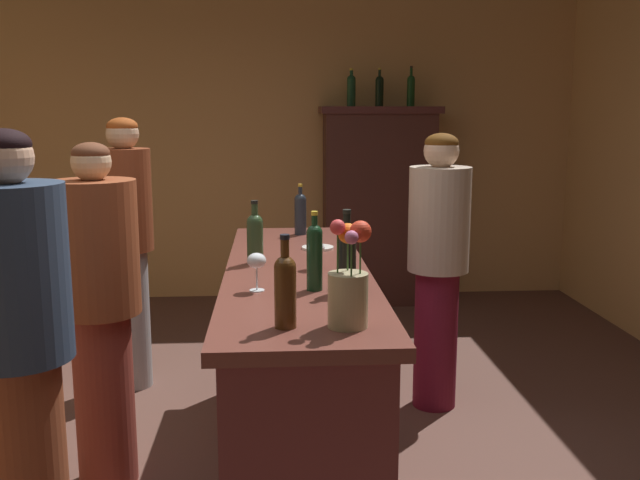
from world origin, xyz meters
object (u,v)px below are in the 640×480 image
at_px(bar_counter, 297,369).
at_px(wine_bottle_rose, 315,254).
at_px(cheese_plate, 318,248).
at_px(bartender, 438,260).
at_px(patron_near_entrance, 128,240).
at_px(wine_bottle_pinot, 347,256).
at_px(wine_bottle_chardonnay, 255,236).
at_px(display_bottle_center, 411,89).
at_px(display_cabinet, 378,202).
at_px(wine_glass_mid, 316,249).
at_px(patron_by_cabinet, 99,304).
at_px(flower_arrangement, 349,285).
at_px(patron_in_grey, 19,344).
at_px(wine_bottle_merlot, 285,287).
at_px(display_bottle_left, 351,89).
at_px(wine_bottle_malbec, 300,212).
at_px(wine_glass_front, 257,262).
at_px(display_bottle_midleft, 379,90).

xyz_separation_m(bar_counter, wine_bottle_rose, (0.06, -0.41, 0.64)).
bearing_deg(cheese_plate, bartender, 18.05).
bearing_deg(patron_near_entrance, wine_bottle_pinot, 14.29).
distance_m(wine_bottle_chardonnay, display_bottle_center, 3.24).
distance_m(wine_bottle_rose, patron_near_entrance, 1.85).
bearing_deg(bartender, wine_bottle_rose, 43.18).
relative_size(display_cabinet, wine_glass_mid, 13.32).
xyz_separation_m(display_bottle_center, patron_by_cabinet, (-1.97, -3.05, -1.03)).
relative_size(flower_arrangement, patron_in_grey, 0.22).
relative_size(wine_bottle_merlot, display_bottle_center, 0.92).
height_order(wine_bottle_merlot, cheese_plate, wine_bottle_merlot).
relative_size(wine_bottle_rose, display_bottle_left, 1.00).
distance_m(wine_bottle_chardonnay, patron_by_cabinet, 0.76).
xyz_separation_m(flower_arrangement, bartender, (0.68, 1.59, -0.26)).
height_order(wine_bottle_malbec, wine_bottle_chardonnay, wine_bottle_chardonnay).
bearing_deg(wine_bottle_merlot, wine_glass_front, 102.02).
height_order(wine_bottle_malbec, display_bottle_left, display_bottle_left).
bearing_deg(wine_bottle_chardonnay, wine_glass_mid, -26.55).
height_order(wine_glass_front, display_bottle_left, display_bottle_left).
relative_size(wine_bottle_chardonnay, patron_by_cabinet, 0.19).
relative_size(bar_counter, wine_bottle_rose, 7.10).
relative_size(wine_bottle_merlot, wine_glass_front, 2.03).
bearing_deg(flower_arrangement, wine_bottle_chardonnay, 108.14).
distance_m(display_bottle_center, bartender, 2.53).
bearing_deg(display_bottle_midleft, bartender, -89.92).
relative_size(flower_arrangement, cheese_plate, 2.17).
xyz_separation_m(patron_by_cabinet, patron_near_entrance, (-0.10, 1.17, 0.08)).
distance_m(bar_counter, display_bottle_center, 3.47).
relative_size(wine_bottle_merlot, display_bottle_midleft, 0.97).
bearing_deg(wine_bottle_rose, bar_counter, 98.06).
relative_size(wine_bottle_pinot, patron_in_grey, 0.20).
bearing_deg(display_bottle_left, wine_bottle_merlot, -99.37).
distance_m(wine_bottle_malbec, patron_in_grey, 1.97).
bearing_deg(cheese_plate, patron_near_entrance, 149.85).
bearing_deg(display_bottle_left, bartender, -83.88).
relative_size(flower_arrangement, display_bottle_left, 1.13).
distance_m(wine_bottle_pinot, wine_bottle_malbec, 1.36).
relative_size(wine_bottle_malbec, wine_bottle_chardonnay, 0.99).
height_order(wine_bottle_rose, patron_by_cabinet, patron_by_cabinet).
distance_m(cheese_plate, bartender, 0.74).
height_order(display_bottle_left, bartender, display_bottle_left).
xyz_separation_m(display_cabinet, flower_arrangement, (-0.68, -3.89, 0.22)).
distance_m(display_bottle_left, patron_in_grey, 4.17).
relative_size(wine_bottle_merlot, wine_glass_mid, 2.42).
xyz_separation_m(wine_bottle_rose, patron_by_cabinet, (-0.94, 0.34, -0.28)).
height_order(wine_bottle_rose, display_bottle_center, display_bottle_center).
distance_m(wine_glass_mid, bartender, 1.04).
bearing_deg(display_bottle_midleft, wine_bottle_pinot, -100.47).
bearing_deg(wine_bottle_pinot, wine_bottle_chardonnay, 123.65).
xyz_separation_m(wine_glass_front, display_bottle_midleft, (0.99, 3.39, 0.77)).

